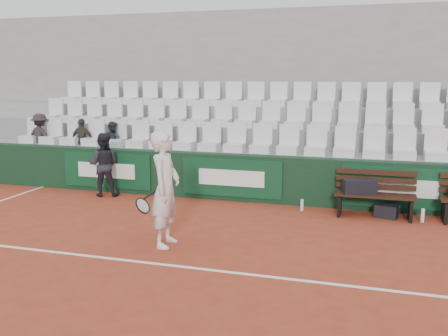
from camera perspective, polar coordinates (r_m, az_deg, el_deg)
ground at (r=7.30m, az=-5.96°, el=-11.06°), size 80.00×80.00×0.00m
court_baseline at (r=7.29m, az=-5.96°, el=-11.03°), size 18.00×0.06×0.01m
back_barrier at (r=10.78m, az=2.46°, el=-1.13°), size 18.00×0.34×1.00m
grandstand_tier_front at (r=11.40m, az=2.91°, el=-0.50°), size 18.00×0.95×1.00m
grandstand_tier_mid at (r=12.28m, az=3.97°, el=1.34°), size 18.00×0.95×1.45m
grandstand_tier_back at (r=13.16m, az=4.89°, el=2.94°), size 18.00×0.95×1.90m
grandstand_rear_wall at (r=13.67m, az=5.52°, el=8.46°), size 18.00×0.30×4.40m
seat_row_front at (r=11.11m, az=2.73°, el=3.46°), size 11.90×0.44×0.63m
seat_row_mid at (r=11.98m, az=3.85°, el=6.13°), size 11.90×0.44×0.63m
seat_row_back at (r=12.89m, az=4.82°, el=8.42°), size 11.90×0.44×0.63m
bench_left at (r=10.00m, az=16.82°, el=-4.14°), size 1.50×0.56×0.45m
sports_bag_left at (r=9.92m, az=15.24°, el=-2.04°), size 0.68×0.45×0.27m
sports_bag_ground at (r=10.05m, az=18.06°, el=-4.72°), size 0.46×0.35×0.25m
water_bottle_near at (r=10.17m, az=8.90°, el=-4.20°), size 0.06×0.06×0.23m
water_bottle_far at (r=9.98m, az=21.75°, el=-5.06°), size 0.07×0.07×0.25m
tennis_player at (r=7.90m, az=-6.73°, el=-2.40°), size 0.73×0.69×1.84m
ball_kid at (r=11.50m, az=-13.61°, el=0.39°), size 0.81×0.71×1.43m
spectator_a at (r=13.49m, az=-20.33°, el=5.25°), size 0.82×0.55×1.18m
spectator_b at (r=12.81m, az=-15.97°, el=5.04°), size 0.64×0.27×1.09m
spectator_c at (r=12.38m, az=-12.63°, el=4.90°), size 0.62×0.56×1.04m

